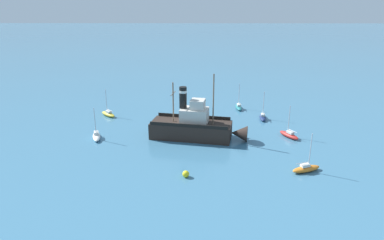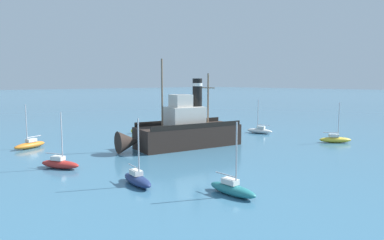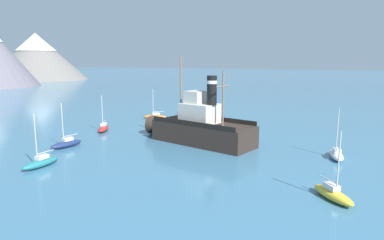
% 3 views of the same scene
% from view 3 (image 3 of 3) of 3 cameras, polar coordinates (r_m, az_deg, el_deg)
% --- Properties ---
extents(ground_plane, '(600.00, 600.00, 0.00)m').
position_cam_3_polar(ground_plane, '(39.68, 2.84, -3.86)').
color(ground_plane, teal).
extents(old_tugboat, '(6.52, 14.77, 9.90)m').
position_cam_3_polar(old_tugboat, '(39.49, 1.12, -1.20)').
color(old_tugboat, '#2D231E').
rests_on(old_tugboat, ground).
extents(sailboat_navy, '(3.91, 1.57, 4.90)m').
position_cam_3_polar(sailboat_navy, '(40.15, -20.21, -3.69)').
color(sailboat_navy, navy).
rests_on(sailboat_navy, ground).
extents(sailboat_yellow, '(3.45, 3.48, 4.90)m').
position_cam_3_polar(sailboat_yellow, '(25.98, 22.43, -11.28)').
color(sailboat_yellow, gold).
rests_on(sailboat_yellow, ground).
extents(sailboat_teal, '(3.82, 1.19, 4.90)m').
position_cam_3_polar(sailboat_teal, '(33.82, -23.92, -6.47)').
color(sailboat_teal, '#23757A').
rests_on(sailboat_teal, ground).
extents(sailboat_orange, '(2.39, 3.94, 4.90)m').
position_cam_3_polar(sailboat_orange, '(55.70, -6.16, 0.59)').
color(sailboat_orange, orange).
rests_on(sailboat_orange, ground).
extents(sailboat_red, '(3.85, 2.82, 4.90)m').
position_cam_3_polar(sailboat_red, '(47.64, -14.54, -1.29)').
color(sailboat_red, '#B22823').
rests_on(sailboat_red, ground).
extents(sailboat_white, '(3.96, 2.12, 4.90)m').
position_cam_3_polar(sailboat_white, '(36.31, 22.92, -5.29)').
color(sailboat_white, white).
rests_on(sailboat_white, ground).
extents(mooring_buoy, '(0.81, 0.81, 0.81)m').
position_cam_3_polar(mooring_buoy, '(50.53, 8.58, -0.47)').
color(mooring_buoy, yellow).
rests_on(mooring_buoy, ground).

